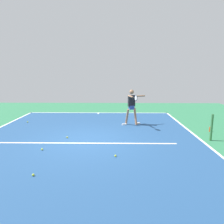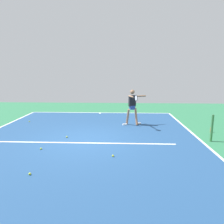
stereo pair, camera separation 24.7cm
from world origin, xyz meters
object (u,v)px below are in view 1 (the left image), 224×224
at_px(tennis_ball_far_corner, 28,122).
at_px(tennis_player, 132,105).
at_px(net_post, 212,127).
at_px(water_bottle, 210,129).
at_px(tennis_ball_centre_court, 33,175).
at_px(tennis_ball_near_player, 115,156).
at_px(tennis_ball_by_sideline, 42,149).
at_px(tennis_ball_near_service_line, 67,137).

bearing_deg(tennis_ball_far_corner, tennis_player, 176.23).
bearing_deg(net_post, tennis_player, -40.21).
xyz_separation_m(tennis_ball_far_corner, water_bottle, (-9.05, 1.59, 0.08)).
distance_m(tennis_ball_centre_court, tennis_ball_near_player, 2.51).
height_order(net_post, tennis_player, tennis_player).
bearing_deg(tennis_ball_by_sideline, tennis_player, -132.90).
bearing_deg(tennis_player, water_bottle, 142.41).
bearing_deg(tennis_ball_far_corner, net_post, 161.47).
relative_size(tennis_ball_centre_court, tennis_ball_near_service_line, 1.00).
xyz_separation_m(tennis_ball_far_corner, tennis_ball_centre_court, (-2.60, 5.82, 0.00)).
relative_size(tennis_ball_centre_court, tennis_ball_by_sideline, 1.00).
distance_m(tennis_player, tennis_ball_centre_court, 6.30).
bearing_deg(tennis_ball_by_sideline, tennis_ball_near_player, 168.46).
relative_size(tennis_ball_far_corner, tennis_ball_near_player, 1.00).
bearing_deg(tennis_ball_near_player, tennis_ball_by_sideline, -11.54).
xyz_separation_m(tennis_ball_centre_court, tennis_ball_near_player, (-2.15, -1.30, 0.00)).
relative_size(net_post, tennis_ball_near_player, 16.21).
distance_m(tennis_ball_centre_court, water_bottle, 7.72).
distance_m(tennis_ball_centre_court, tennis_ball_by_sideline, 1.86).
xyz_separation_m(net_post, water_bottle, (-0.53, -1.26, -0.43)).
bearing_deg(tennis_ball_far_corner, tennis_ball_near_player, 136.33).
distance_m(tennis_ball_far_corner, tennis_ball_by_sideline, 4.57).
height_order(net_post, tennis_ball_centre_court, net_post).
height_order(tennis_ball_near_service_line, water_bottle, water_bottle).
relative_size(tennis_ball_near_player, water_bottle, 0.30).
bearing_deg(tennis_ball_near_player, tennis_player, -101.30).
bearing_deg(tennis_ball_far_corner, water_bottle, 170.03).
height_order(net_post, tennis_ball_near_service_line, net_post).
height_order(tennis_ball_near_player, water_bottle, water_bottle).
relative_size(tennis_ball_far_corner, tennis_ball_by_sideline, 1.00).
bearing_deg(tennis_ball_by_sideline, water_bottle, -160.60).
height_order(tennis_ball_by_sideline, water_bottle, water_bottle).
xyz_separation_m(tennis_ball_far_corner, tennis_ball_near_player, (-4.74, 4.53, 0.00)).
relative_size(tennis_player, tennis_ball_far_corner, 27.69).
distance_m(net_post, tennis_ball_near_service_line, 5.79).
distance_m(tennis_ball_near_service_line, tennis_ball_near_player, 2.74).
distance_m(tennis_ball_centre_court, tennis_ball_near_service_line, 3.18).
bearing_deg(tennis_ball_near_service_line, tennis_ball_far_corner, -43.81).
xyz_separation_m(tennis_ball_centre_court, tennis_ball_near_service_line, (-0.16, -3.18, 0.00)).
xyz_separation_m(net_post, tennis_ball_centre_court, (5.92, 2.97, -0.50)).
xyz_separation_m(net_post, tennis_player, (2.94, -2.49, 0.51)).
bearing_deg(tennis_player, net_post, 121.60).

